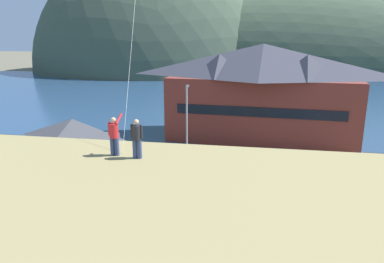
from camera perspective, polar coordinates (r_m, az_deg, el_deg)
The scene contains 22 objects.
ground_plane at distance 26.07m, azimuth -5.90°, elevation -13.34°, with size 600.00×600.00×0.00m, color #66604C.
parking_lot_pad at distance 30.40m, azimuth -3.33°, elevation -8.92°, with size 40.00×20.00×0.10m, color slate.
bay_water at distance 83.24m, azimuth 5.37°, elevation 6.22°, with size 360.00×84.00×0.03m, color navy.
far_hill_west_ridge at distance 144.08m, azimuth -6.72°, elevation 9.75°, with size 90.23×74.96×89.93m, color #42513D.
far_hill_east_peak at distance 139.72m, azimuth 15.16°, elevation 9.20°, with size 146.06×51.36×55.44m, color #3D4C38.
harbor_lodge at distance 44.26m, azimuth 11.09°, elevation 6.59°, with size 24.15×11.36×11.64m.
storage_shed_near_lot at distance 34.97m, azimuth -18.41°, elevation -1.97°, with size 7.87×5.92×5.08m.
wharf_dock at distance 58.43m, azimuth 3.70°, elevation 2.96°, with size 3.20×15.24×0.70m.
moored_boat_wharfside at distance 56.01m, azimuth 0.01°, elevation 2.86°, with size 2.19×6.25×2.16m.
moored_boat_outer_mooring at distance 62.14m, azimuth 7.07°, elevation 3.94°, with size 2.36×5.68×2.16m.
parked_car_mid_row_far at distance 26.00m, azimuth 5.41°, elevation -10.77°, with size 4.25×2.14×1.82m.
parked_car_front_row_silver at distance 27.74m, azimuth -12.79°, elevation -9.40°, with size 4.34×2.34×1.82m.
parked_car_back_row_right at distance 30.67m, azimuth 11.76°, elevation -6.95°, with size 4.31×2.28×1.82m.
parked_car_corner_spot at distance 32.72m, azimuth 27.68°, elevation -7.00°, with size 4.29×2.23×1.82m.
parked_car_mid_row_center at distance 37.41m, azimuth -28.45°, elevation -4.49°, with size 4.35×2.36×1.82m.
parked_car_mid_row_near at distance 30.13m, azimuth 0.92°, elevation -7.03°, with size 4.31×2.27×1.82m.
parked_car_front_row_end at distance 32.41m, azimuth -8.28°, elevation -5.59°, with size 4.27×2.20×1.82m.
parked_car_front_row_red at distance 25.72m, azimuth 18.61°, elevation -11.84°, with size 4.22×2.09×1.82m.
parked_car_back_row_left at distance 30.42m, azimuth -24.16°, elevation -8.18°, with size 4.27×2.19×1.82m.
parking_light_pole at distance 34.09m, azimuth -0.83°, elevation 1.75°, with size 0.24×0.78×7.86m.
person_kite_flyer at distance 16.04m, azimuth -12.40°, elevation -0.50°, with size 0.57×0.64×1.86m.
person_companion at distance 15.47m, azimuth -8.86°, elevation -0.95°, with size 0.55×0.40×1.74m.
Camera 1 is at (6.51, -22.08, 12.23)m, focal length 33.22 mm.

